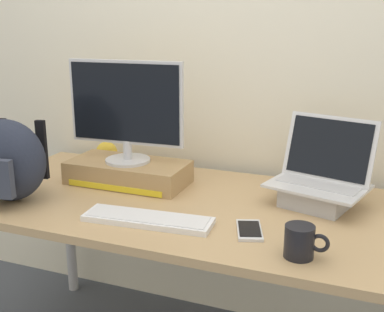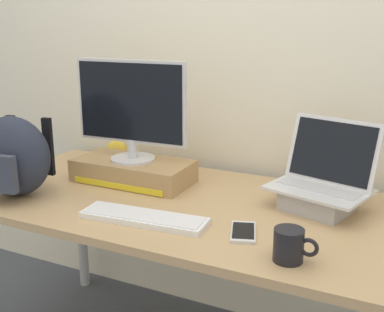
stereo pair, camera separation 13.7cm
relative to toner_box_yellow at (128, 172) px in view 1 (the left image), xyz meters
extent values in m
cube|color=silver|center=(0.33, 0.41, 0.51)|extent=(7.00, 0.10, 2.60)
cube|color=tan|center=(0.33, -0.11, -0.06)|extent=(1.77, 0.83, 0.03)
cylinder|color=#B2B2B7|center=(-0.50, 0.25, -0.43)|extent=(0.05, 0.05, 0.71)
cube|color=#A88456|center=(0.00, 0.00, 0.00)|extent=(0.49, 0.24, 0.09)
cube|color=yellow|center=(0.00, -0.12, -0.03)|extent=(0.42, 0.00, 0.02)
cylinder|color=silver|center=(0.00, 0.00, 0.05)|extent=(0.18, 0.18, 0.01)
cylinder|color=silver|center=(0.00, 0.00, 0.10)|extent=(0.04, 0.04, 0.08)
cube|color=silver|center=(0.00, 0.00, 0.29)|extent=(0.49, 0.04, 0.34)
cube|color=black|center=(0.00, -0.01, 0.29)|extent=(0.46, 0.03, 0.31)
cube|color=#ADADB2|center=(0.77, 0.02, -0.01)|extent=(0.26, 0.25, 0.07)
cube|color=silver|center=(0.77, 0.02, 0.03)|extent=(0.39, 0.32, 0.01)
cube|color=#B7B7BC|center=(0.77, 0.04, 0.04)|extent=(0.32, 0.21, 0.00)
cube|color=silver|center=(0.79, 0.11, 0.15)|extent=(0.34, 0.16, 0.24)
cube|color=black|center=(0.79, 0.10, 0.15)|extent=(0.31, 0.14, 0.21)
cube|color=white|center=(0.26, -0.34, -0.04)|extent=(0.45, 0.16, 0.02)
cube|color=silver|center=(0.26, -0.34, -0.02)|extent=(0.42, 0.14, 0.00)
ellipsoid|color=#232838|center=(-0.32, -0.34, 0.11)|extent=(0.33, 0.25, 0.31)
cube|color=black|center=(-0.42, -0.24, 0.12)|extent=(0.04, 0.03, 0.23)
cube|color=black|center=(-0.26, -0.21, 0.12)|extent=(0.04, 0.03, 0.23)
cylinder|color=black|center=(0.77, -0.40, 0.00)|extent=(0.09, 0.09, 0.10)
torus|color=black|center=(0.83, -0.40, 0.01)|extent=(0.06, 0.01, 0.06)
cube|color=silver|center=(0.60, -0.29, -0.04)|extent=(0.12, 0.17, 0.01)
cube|color=black|center=(0.60, -0.29, -0.04)|extent=(0.11, 0.14, 0.00)
sphere|color=gold|center=(-0.24, 0.23, 0.00)|extent=(0.10, 0.10, 0.10)
sphere|color=black|center=(-0.26, 0.18, 0.02)|extent=(0.01, 0.01, 0.01)
sphere|color=black|center=(-0.22, 0.18, 0.02)|extent=(0.01, 0.01, 0.01)
camera|label=1|loc=(0.96, -1.72, 0.63)|focal=46.21mm
camera|label=2|loc=(1.08, -1.67, 0.63)|focal=46.21mm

